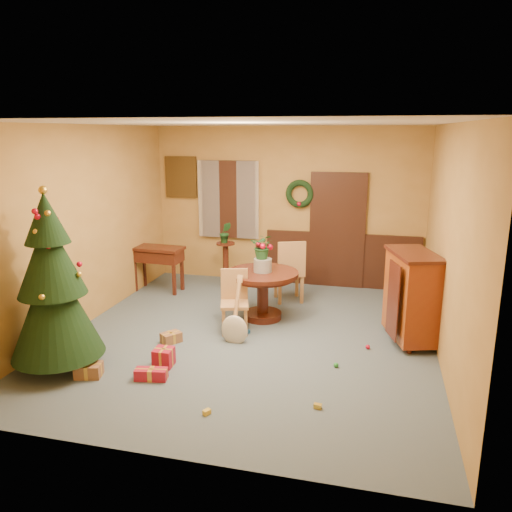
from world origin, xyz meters
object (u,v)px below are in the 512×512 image
(writing_desk, at_px, (158,258))
(christmas_tree, at_px, (53,286))
(dining_table, at_px, (263,286))
(chair_near, at_px, (234,298))
(sideboard, at_px, (411,295))

(writing_desk, bearing_deg, christmas_tree, -87.44)
(christmas_tree, distance_m, writing_desk, 3.17)
(dining_table, height_order, writing_desk, writing_desk)
(writing_desk, bearing_deg, dining_table, -22.89)
(dining_table, distance_m, chair_near, 0.62)
(writing_desk, bearing_deg, sideboard, -16.54)
(dining_table, bearing_deg, writing_desk, 157.11)
(christmas_tree, height_order, writing_desk, christmas_tree)
(chair_near, relative_size, christmas_tree, 0.40)
(chair_near, bearing_deg, christmas_tree, -135.49)
(christmas_tree, height_order, sideboard, christmas_tree)
(chair_near, bearing_deg, writing_desk, 141.82)
(christmas_tree, bearing_deg, chair_near, 44.51)
(dining_table, xyz_separation_m, sideboard, (2.13, -0.37, 0.15))
(dining_table, bearing_deg, chair_near, -117.40)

